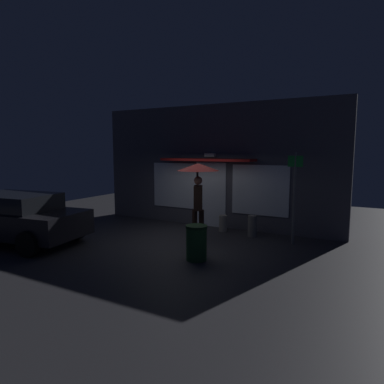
{
  "coord_description": "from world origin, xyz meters",
  "views": [
    {
      "loc": [
        4.87,
        -8.08,
        2.61
      ],
      "look_at": [
        0.2,
        0.46,
        1.39
      ],
      "focal_mm": 31.29,
      "sensor_mm": 36.0,
      "label": 1
    }
  ],
  "objects": [
    {
      "name": "person_with_umbrella",
      "position": [
        0.4,
        0.46,
        1.81
      ],
      "size": [
        1.21,
        1.21,
        2.24
      ],
      "rotation": [
        0.0,
        0.0,
        2.01
      ],
      "color": "black",
      "rests_on": "ground"
    },
    {
      "name": "ground_plane",
      "position": [
        0.0,
        0.0,
        0.0
      ],
      "size": [
        18.0,
        18.0,
        0.0
      ],
      "primitive_type": "plane",
      "color": "#2D2D33"
    },
    {
      "name": "parked_car",
      "position": [
        -4.01,
        -2.33,
        0.72
      ],
      "size": [
        4.32,
        2.42,
        1.4
      ],
      "rotation": [
        0.0,
        0.0,
        0.14
      ],
      "color": "black",
      "rests_on": "ground"
    },
    {
      "name": "trash_bin",
      "position": [
        1.25,
        -1.23,
        0.42
      ],
      "size": [
        0.52,
        0.52,
        0.84
      ],
      "color": "#1E4C23",
      "rests_on": "ground"
    },
    {
      "name": "street_sign_post",
      "position": [
        2.97,
        1.27,
        1.45
      ],
      "size": [
        0.4,
        0.07,
        2.56
      ],
      "color": "#595B60",
      "rests_on": "ground"
    },
    {
      "name": "building_facade",
      "position": [
        0.0,
        2.34,
        2.05
      ],
      "size": [
        8.68,
        1.0,
        4.14
      ],
      "color": "#4C4C56",
      "rests_on": "ground"
    },
    {
      "name": "sidewalk_bollard_2",
      "position": [
        0.68,
        1.68,
        0.27
      ],
      "size": [
        0.26,
        0.26,
        0.53
      ],
      "primitive_type": "cylinder",
      "color": "#9E998E",
      "rests_on": "ground"
    },
    {
      "name": "sidewalk_bollard",
      "position": [
        1.72,
        1.52,
        0.32
      ],
      "size": [
        0.27,
        0.27,
        0.65
      ],
      "primitive_type": "cylinder",
      "color": "slate",
      "rests_on": "ground"
    }
  ]
}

